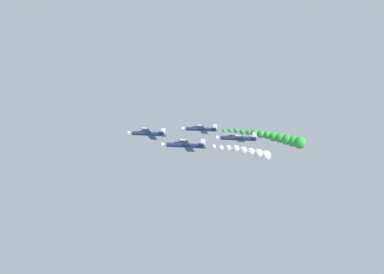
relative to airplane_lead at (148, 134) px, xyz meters
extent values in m
cylinder|color=navy|center=(-0.01, -0.18, -0.03)|extent=(1.50, 9.00, 1.50)
cone|color=white|center=(-0.01, 4.92, -0.03)|extent=(1.42, 1.20, 1.42)
cube|color=navy|center=(-0.06, -0.58, -0.11)|extent=(8.14, 1.90, 4.61)
cylinder|color=white|center=(-4.09, -0.58, 2.11)|extent=(0.49, 1.40, 0.49)
cylinder|color=white|center=(3.96, -0.58, -2.34)|extent=(0.49, 1.40, 0.49)
cube|color=navy|center=(0.01, -4.18, 0.02)|extent=(3.41, 1.20, 2.00)
cube|color=white|center=(0.45, -4.28, 0.82)|extent=(0.90, 1.10, 1.47)
ellipsoid|color=black|center=(0.23, 1.62, 0.41)|extent=(1.04, 2.20, 1.00)
cylinder|color=navy|center=(-12.31, -13.52, -0.26)|extent=(1.49, 9.00, 1.49)
cone|color=white|center=(-12.31, -8.42, -0.26)|extent=(1.42, 1.20, 1.42)
cube|color=navy|center=(-12.36, -13.92, -0.35)|extent=(8.18, 1.90, 4.53)
cylinder|color=white|center=(-16.41, -13.92, 1.83)|extent=(0.49, 1.40, 0.49)
cylinder|color=white|center=(-8.31, -13.92, -2.54)|extent=(0.49, 1.40, 0.49)
cube|color=navy|center=(-12.29, -17.52, -0.22)|extent=(3.43, 1.20, 1.96)
cube|color=white|center=(-11.85, -17.62, 0.59)|extent=(0.88, 1.10, 1.47)
ellipsoid|color=black|center=(-12.07, -11.72, 0.17)|extent=(1.04, 2.20, 1.00)
sphere|color=white|center=(-12.14, -20.22, -0.29)|extent=(1.05, 1.05, 1.05)
sphere|color=white|center=(-12.34, -21.92, -0.47)|extent=(1.23, 1.23, 1.23)
sphere|color=white|center=(-12.24, -23.62, -0.46)|extent=(1.45, 1.45, 1.45)
sphere|color=white|center=(-12.16, -25.32, -0.49)|extent=(1.59, 1.59, 1.59)
sphere|color=white|center=(-11.97, -27.02, -0.84)|extent=(1.69, 1.69, 1.69)
sphere|color=white|center=(-11.73, -28.72, -1.22)|extent=(1.85, 1.85, 1.85)
sphere|color=white|center=(-11.68, -30.42, -1.48)|extent=(2.11, 2.11, 2.11)
sphere|color=white|center=(-11.33, -32.12, -1.98)|extent=(2.36, 2.36, 2.36)
cylinder|color=navy|center=(12.75, -12.21, -0.36)|extent=(1.45, 9.00, 1.45)
cone|color=white|center=(12.75, -7.11, -0.36)|extent=(1.38, 1.20, 1.38)
cube|color=navy|center=(12.71, -12.61, -0.45)|extent=(8.49, 1.90, 3.87)
cylinder|color=white|center=(8.50, -12.61, 1.40)|extent=(0.47, 1.40, 0.47)
cylinder|color=white|center=(16.93, -12.61, -2.30)|extent=(0.47, 1.40, 0.47)
cube|color=navy|center=(12.77, -16.21, -0.31)|extent=(3.55, 1.20, 1.69)
cube|color=white|center=(13.14, -16.31, 0.52)|extent=(0.77, 1.10, 1.52)
ellipsoid|color=black|center=(12.95, -10.41, 0.09)|extent=(1.01, 2.20, 0.96)
sphere|color=green|center=(12.60, -18.99, -0.46)|extent=(0.92, 0.92, 0.92)
sphere|color=green|center=(12.78, -20.77, -0.39)|extent=(1.24, 1.24, 1.24)
sphere|color=green|center=(12.70, -22.56, -0.39)|extent=(1.38, 1.38, 1.38)
sphere|color=green|center=(12.35, -24.34, -0.63)|extent=(1.55, 1.55, 1.55)
sphere|color=green|center=(12.23, -26.12, -0.69)|extent=(1.62, 1.62, 1.62)
sphere|color=green|center=(12.19, -27.91, -0.75)|extent=(2.03, 2.03, 2.03)
sphere|color=green|center=(11.77, -29.69, -1.03)|extent=(2.23, 2.23, 2.23)
sphere|color=green|center=(11.71, -31.47, -1.17)|extent=(2.28, 2.28, 2.28)
sphere|color=green|center=(11.35, -33.25, -1.55)|extent=(2.60, 2.60, 2.60)
sphere|color=green|center=(10.95, -35.04, -1.74)|extent=(2.72, 2.72, 2.72)
sphere|color=green|center=(10.56, -36.82, -2.03)|extent=(2.91, 2.91, 2.91)
sphere|color=green|center=(10.41, -38.60, -2.41)|extent=(3.12, 3.12, 3.12)
sphere|color=green|center=(9.74, -40.39, -2.63)|extent=(3.38, 3.38, 3.38)
cylinder|color=navy|center=(-0.15, -24.59, -0.29)|extent=(1.41, 9.00, 1.41)
cone|color=white|center=(-0.15, -19.49, -0.29)|extent=(1.34, 1.20, 1.34)
cube|color=navy|center=(-0.18, -24.99, -0.39)|extent=(8.71, 1.90, 3.31)
cylinder|color=white|center=(-4.51, -24.99, 1.18)|extent=(0.46, 1.40, 0.46)
cylinder|color=white|center=(4.14, -24.99, -1.96)|extent=(0.46, 1.40, 0.46)
cube|color=navy|center=(-0.13, -28.59, -0.25)|extent=(3.63, 1.20, 1.47)
cube|color=white|center=(0.18, -28.69, 0.61)|extent=(0.68, 1.10, 1.55)
ellipsoid|color=black|center=(0.02, -22.79, 0.17)|extent=(0.99, 2.20, 0.93)
camera|label=1|loc=(-102.07, -35.34, 18.32)|focal=37.64mm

